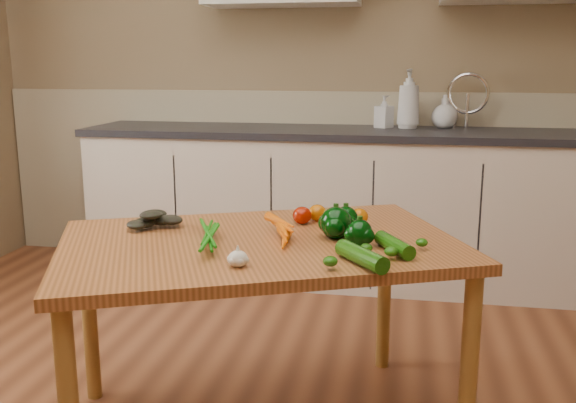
{
  "coord_description": "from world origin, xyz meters",
  "views": [
    {
      "loc": [
        0.65,
        -1.5,
        1.28
      ],
      "look_at": [
        0.23,
        0.76,
        0.78
      ],
      "focal_mm": 40.0,
      "sensor_mm": 36.0,
      "label": 1
    }
  ],
  "objects_px": {
    "pepper_b": "(346,219)",
    "tomato_c": "(359,216)",
    "soap_bottle_b": "(384,112)",
    "zucchini_b": "(362,256)",
    "garlic_bulb": "(238,259)",
    "zucchini_a": "(394,245)",
    "soap_bottle_a": "(409,99)",
    "carrot_bunch": "(259,231)",
    "tomato_a": "(302,215)",
    "table": "(260,262)",
    "leafy_greens": "(152,214)",
    "pepper_a": "(336,223)",
    "tomato_b": "(317,213)",
    "pepper_c": "(360,233)",
    "soap_bottle_c": "(445,111)"
  },
  "relations": [
    {
      "from": "soap_bottle_a",
      "to": "pepper_c",
      "type": "xyz_separation_m",
      "value": [
        -0.14,
        -1.8,
        -0.33
      ]
    },
    {
      "from": "soap_bottle_c",
      "to": "leafy_greens",
      "type": "relative_size",
      "value": 1.02
    },
    {
      "from": "tomato_a",
      "to": "zucchini_b",
      "type": "height_order",
      "value": "tomato_a"
    },
    {
      "from": "table",
      "to": "pepper_a",
      "type": "relative_size",
      "value": 14.45
    },
    {
      "from": "carrot_bunch",
      "to": "tomato_a",
      "type": "relative_size",
      "value": 3.44
    },
    {
      "from": "pepper_b",
      "to": "soap_bottle_c",
      "type": "bearing_deg",
      "value": 76.42
    },
    {
      "from": "carrot_bunch",
      "to": "zucchini_a",
      "type": "relative_size",
      "value": 1.26
    },
    {
      "from": "soap_bottle_a",
      "to": "tomato_b",
      "type": "distance_m",
      "value": 1.57
    },
    {
      "from": "pepper_a",
      "to": "tomato_c",
      "type": "height_order",
      "value": "pepper_a"
    },
    {
      "from": "carrot_bunch",
      "to": "pepper_a",
      "type": "distance_m",
      "value": 0.26
    },
    {
      "from": "tomato_b",
      "to": "tomato_c",
      "type": "relative_size",
      "value": 1.03
    },
    {
      "from": "carrot_bunch",
      "to": "leafy_greens",
      "type": "bearing_deg",
      "value": 140.83
    },
    {
      "from": "pepper_a",
      "to": "pepper_b",
      "type": "bearing_deg",
      "value": 74.88
    },
    {
      "from": "soap_bottle_b",
      "to": "tomato_a",
      "type": "xyz_separation_m",
      "value": [
        -0.23,
        -1.56,
        -0.26
      ]
    },
    {
      "from": "tomato_c",
      "to": "zucchini_a",
      "type": "relative_size",
      "value": 0.34
    },
    {
      "from": "carrot_bunch",
      "to": "soap_bottle_b",
      "type": "bearing_deg",
      "value": 56.25
    },
    {
      "from": "pepper_b",
      "to": "table",
      "type": "bearing_deg",
      "value": -149.27
    },
    {
      "from": "tomato_b",
      "to": "table",
      "type": "bearing_deg",
      "value": -117.24
    },
    {
      "from": "soap_bottle_c",
      "to": "garlic_bulb",
      "type": "bearing_deg",
      "value": 143.4
    },
    {
      "from": "table",
      "to": "zucchini_a",
      "type": "distance_m",
      "value": 0.46
    },
    {
      "from": "pepper_b",
      "to": "tomato_b",
      "type": "distance_m",
      "value": 0.18
    },
    {
      "from": "garlic_bulb",
      "to": "zucchini_a",
      "type": "height_order",
      "value": "same"
    },
    {
      "from": "table",
      "to": "pepper_c",
      "type": "relative_size",
      "value": 17.91
    },
    {
      "from": "soap_bottle_b",
      "to": "carrot_bunch",
      "type": "relative_size",
      "value": 0.78
    },
    {
      "from": "soap_bottle_b",
      "to": "leafy_greens",
      "type": "xyz_separation_m",
      "value": [
        -0.75,
        -1.69,
        -0.25
      ]
    },
    {
      "from": "soap_bottle_a",
      "to": "carrot_bunch",
      "type": "xyz_separation_m",
      "value": [
        -0.47,
        -1.8,
        -0.34
      ]
    },
    {
      "from": "zucchini_b",
      "to": "soap_bottle_b",
      "type": "bearing_deg",
      "value": 90.59
    },
    {
      "from": "soap_bottle_b",
      "to": "tomato_a",
      "type": "bearing_deg",
      "value": 116.77
    },
    {
      "from": "carrot_bunch",
      "to": "table",
      "type": "bearing_deg",
      "value": 64.92
    },
    {
      "from": "leafy_greens",
      "to": "zucchini_b",
      "type": "distance_m",
      "value": 0.84
    },
    {
      "from": "pepper_a",
      "to": "tomato_c",
      "type": "relative_size",
      "value": 1.62
    },
    {
      "from": "garlic_bulb",
      "to": "pepper_c",
      "type": "distance_m",
      "value": 0.43
    },
    {
      "from": "zucchini_b",
      "to": "tomato_a",
      "type": "bearing_deg",
      "value": 119.06
    },
    {
      "from": "tomato_c",
      "to": "soap_bottle_b",
      "type": "bearing_deg",
      "value": 89.16
    },
    {
      "from": "leafy_greens",
      "to": "tomato_a",
      "type": "relative_size",
      "value": 2.65
    },
    {
      "from": "pepper_b",
      "to": "tomato_a",
      "type": "relative_size",
      "value": 1.26
    },
    {
      "from": "leafy_greens",
      "to": "pepper_b",
      "type": "distance_m",
      "value": 0.69
    },
    {
      "from": "pepper_a",
      "to": "zucchini_b",
      "type": "bearing_deg",
      "value": -68.96
    },
    {
      "from": "pepper_c",
      "to": "garlic_bulb",
      "type": "bearing_deg",
      "value": -139.3
    },
    {
      "from": "soap_bottle_b",
      "to": "garlic_bulb",
      "type": "relative_size",
      "value": 3.27
    },
    {
      "from": "soap_bottle_c",
      "to": "zucchini_b",
      "type": "bearing_deg",
      "value": 151.91
    },
    {
      "from": "carrot_bunch",
      "to": "tomato_c",
      "type": "bearing_deg",
      "value": 18.86
    },
    {
      "from": "pepper_b",
      "to": "tomato_c",
      "type": "height_order",
      "value": "pepper_b"
    },
    {
      "from": "tomato_a",
      "to": "garlic_bulb",
      "type": "bearing_deg",
      "value": -100.8
    },
    {
      "from": "soap_bottle_b",
      "to": "zucchini_b",
      "type": "height_order",
      "value": "soap_bottle_b"
    },
    {
      "from": "soap_bottle_b",
      "to": "zucchini_b",
      "type": "xyz_separation_m",
      "value": [
        0.02,
        -2.01,
        -0.27
      ]
    },
    {
      "from": "zucchini_a",
      "to": "soap_bottle_a",
      "type": "bearing_deg",
      "value": 89.17
    },
    {
      "from": "tomato_a",
      "to": "soap_bottle_b",
      "type": "bearing_deg",
      "value": 81.66
    },
    {
      "from": "pepper_a",
      "to": "soap_bottle_b",
      "type": "bearing_deg",
      "value": 87.14
    },
    {
      "from": "soap_bottle_c",
      "to": "zucchini_b",
      "type": "relative_size",
      "value": 0.9
    }
  ]
}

